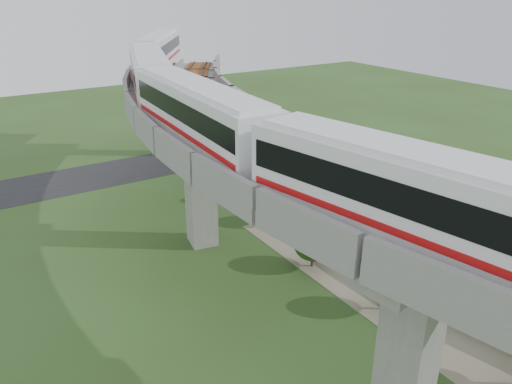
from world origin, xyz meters
TOP-DOWN VIEW (x-y plane):
  - ground at (0.00, 0.00)m, footprint 160.00×160.00m
  - dirt_lot at (14.00, -2.00)m, footprint 18.00×26.00m
  - asphalt_road at (0.00, 30.00)m, footprint 60.00×8.00m
  - viaduct at (3.84, 0.00)m, footprint 19.58×73.98m
  - metro_train at (1.23, 10.21)m, footprint 16.38×60.39m
  - fence at (9.75, 0.00)m, footprint 3.87×38.73m
  - tree_0 at (11.62, 24.02)m, footprint 1.81×1.81m
  - tree_1 at (8.21, 15.33)m, footprint 2.27×2.27m
  - tree_2 at (8.16, 9.82)m, footprint 2.55×2.55m
  - tree_3 at (5.97, 2.73)m, footprint 2.77×2.77m
  - tree_4 at (6.62, -3.89)m, footprint 2.50×2.50m
  - car_red at (13.55, -8.01)m, footprint 3.93×3.89m
  - car_dark at (11.77, -0.87)m, footprint 3.88×1.69m

SIDE VIEW (x-z plane):
  - ground at x=0.00m, z-range 0.00..0.00m
  - asphalt_road at x=0.00m, z-range 0.00..0.03m
  - dirt_lot at x=14.00m, z-range 0.00..0.04m
  - car_dark at x=11.77m, z-range 0.04..1.15m
  - car_red at x=13.55m, z-range 0.04..1.39m
  - fence at x=9.75m, z-range 0.00..1.50m
  - tree_2 at x=8.16m, z-range 0.37..3.29m
  - tree_3 at x=5.97m, z-range 0.33..3.35m
  - tree_0 at x=11.62m, z-range 0.53..3.15m
  - tree_4 at x=6.62m, z-range 0.47..3.55m
  - tree_1 at x=8.21m, z-range 0.66..3.92m
  - viaduct at x=3.84m, z-range 3.35..14.75m
  - metro_train at x=1.23m, z-range 10.49..14.13m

